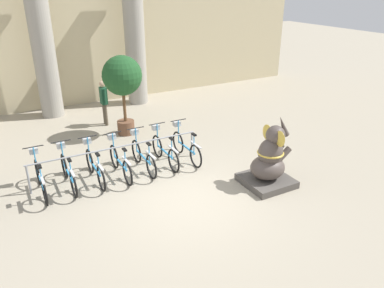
{
  "coord_description": "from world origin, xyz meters",
  "views": [
    {
      "loc": [
        -3.49,
        -6.74,
        4.75
      ],
      "look_at": [
        0.54,
        0.71,
        1.0
      ],
      "focal_mm": 35.0,
      "sensor_mm": 36.0,
      "label": 1
    }
  ],
  "objects_px": {
    "bicycle_3": "(120,161)",
    "bicycle_6": "(186,146)",
    "bicycle_0": "(40,178)",
    "potted_tree": "(122,79)",
    "bicycle_1": "(68,172)",
    "bicycle_5": "(164,150)",
    "elephant_statue": "(269,162)",
    "bicycle_2": "(95,166)",
    "bicycle_4": "(143,156)",
    "person_pedestrian": "(104,99)"
  },
  "relations": [
    {
      "from": "bicycle_3",
      "to": "bicycle_5",
      "type": "xyz_separation_m",
      "value": [
        1.3,
        0.07,
        0.0
      ]
    },
    {
      "from": "bicycle_4",
      "to": "bicycle_5",
      "type": "bearing_deg",
      "value": 3.08
    },
    {
      "from": "bicycle_2",
      "to": "potted_tree",
      "type": "distance_m",
      "value": 3.51
    },
    {
      "from": "bicycle_4",
      "to": "bicycle_5",
      "type": "height_order",
      "value": "same"
    },
    {
      "from": "bicycle_6",
      "to": "bicycle_5",
      "type": "bearing_deg",
      "value": 177.34
    },
    {
      "from": "bicycle_6",
      "to": "bicycle_0",
      "type": "bearing_deg",
      "value": -180.0
    },
    {
      "from": "bicycle_0",
      "to": "bicycle_4",
      "type": "bearing_deg",
      "value": -0.1
    },
    {
      "from": "elephant_statue",
      "to": "bicycle_0",
      "type": "bearing_deg",
      "value": 156.35
    },
    {
      "from": "bicycle_4",
      "to": "bicycle_6",
      "type": "relative_size",
      "value": 1.0
    },
    {
      "from": "elephant_statue",
      "to": "person_pedestrian",
      "type": "height_order",
      "value": "elephant_statue"
    },
    {
      "from": "bicycle_2",
      "to": "bicycle_6",
      "type": "distance_m",
      "value": 2.61
    },
    {
      "from": "bicycle_2",
      "to": "elephant_statue",
      "type": "xyz_separation_m",
      "value": [
        3.78,
        -2.23,
        0.2
      ]
    },
    {
      "from": "bicycle_1",
      "to": "bicycle_6",
      "type": "xyz_separation_m",
      "value": [
        3.26,
        -0.03,
        0.0
      ]
    },
    {
      "from": "bicycle_1",
      "to": "person_pedestrian",
      "type": "relative_size",
      "value": 1.1
    },
    {
      "from": "elephant_statue",
      "to": "bicycle_2",
      "type": "bearing_deg",
      "value": 149.46
    },
    {
      "from": "bicycle_5",
      "to": "person_pedestrian",
      "type": "bearing_deg",
      "value": 98.29
    },
    {
      "from": "bicycle_0",
      "to": "elephant_statue",
      "type": "height_order",
      "value": "elephant_statue"
    },
    {
      "from": "elephant_statue",
      "to": "bicycle_3",
      "type": "bearing_deg",
      "value": 145.03
    },
    {
      "from": "bicycle_5",
      "to": "bicycle_6",
      "type": "height_order",
      "value": "same"
    },
    {
      "from": "bicycle_2",
      "to": "bicycle_3",
      "type": "xyz_separation_m",
      "value": [
        0.65,
        -0.04,
        0.0
      ]
    },
    {
      "from": "bicycle_6",
      "to": "person_pedestrian",
      "type": "relative_size",
      "value": 1.1
    },
    {
      "from": "bicycle_3",
      "to": "potted_tree",
      "type": "bearing_deg",
      "value": 67.87
    },
    {
      "from": "bicycle_0",
      "to": "bicycle_3",
      "type": "relative_size",
      "value": 1.0
    },
    {
      "from": "bicycle_6",
      "to": "bicycle_2",
      "type": "bearing_deg",
      "value": 179.93
    },
    {
      "from": "bicycle_0",
      "to": "potted_tree",
      "type": "relative_size",
      "value": 0.67
    },
    {
      "from": "bicycle_5",
      "to": "elephant_statue",
      "type": "height_order",
      "value": "elephant_statue"
    },
    {
      "from": "potted_tree",
      "to": "bicycle_1",
      "type": "bearing_deg",
      "value": -132.26
    },
    {
      "from": "person_pedestrian",
      "to": "potted_tree",
      "type": "distance_m",
      "value": 1.51
    },
    {
      "from": "bicycle_1",
      "to": "bicycle_4",
      "type": "distance_m",
      "value": 1.96
    },
    {
      "from": "elephant_statue",
      "to": "bicycle_1",
      "type": "bearing_deg",
      "value": 153.07
    },
    {
      "from": "bicycle_0",
      "to": "potted_tree",
      "type": "distance_m",
      "value": 4.31
    },
    {
      "from": "bicycle_5",
      "to": "bicycle_6",
      "type": "distance_m",
      "value": 0.65
    },
    {
      "from": "bicycle_2",
      "to": "elephant_statue",
      "type": "distance_m",
      "value": 4.39
    },
    {
      "from": "person_pedestrian",
      "to": "bicycle_3",
      "type": "bearing_deg",
      "value": -101.01
    },
    {
      "from": "person_pedestrian",
      "to": "bicycle_2",
      "type": "bearing_deg",
      "value": -110.18
    },
    {
      "from": "bicycle_0",
      "to": "bicycle_5",
      "type": "distance_m",
      "value": 3.26
    },
    {
      "from": "bicycle_2",
      "to": "bicycle_5",
      "type": "relative_size",
      "value": 1.0
    },
    {
      "from": "bicycle_5",
      "to": "potted_tree",
      "type": "xyz_separation_m",
      "value": [
        -0.2,
        2.64,
        1.44
      ]
    },
    {
      "from": "bicycle_4",
      "to": "person_pedestrian",
      "type": "relative_size",
      "value": 1.1
    },
    {
      "from": "bicycle_2",
      "to": "bicycle_5",
      "type": "distance_m",
      "value": 1.96
    },
    {
      "from": "bicycle_3",
      "to": "bicycle_4",
      "type": "height_order",
      "value": "same"
    },
    {
      "from": "bicycle_4",
      "to": "bicycle_6",
      "type": "distance_m",
      "value": 1.3
    },
    {
      "from": "bicycle_2",
      "to": "person_pedestrian",
      "type": "xyz_separation_m",
      "value": [
        1.4,
        3.82,
        0.53
      ]
    },
    {
      "from": "bicycle_0",
      "to": "bicycle_6",
      "type": "relative_size",
      "value": 1.0
    },
    {
      "from": "bicycle_2",
      "to": "bicycle_4",
      "type": "height_order",
      "value": "same"
    },
    {
      "from": "bicycle_0",
      "to": "elephant_statue",
      "type": "bearing_deg",
      "value": -23.65
    },
    {
      "from": "bicycle_3",
      "to": "bicycle_6",
      "type": "xyz_separation_m",
      "value": [
        1.96,
        0.04,
        0.0
      ]
    },
    {
      "from": "bicycle_2",
      "to": "bicycle_4",
      "type": "xyz_separation_m",
      "value": [
        1.3,
        -0.01,
        0.0
      ]
    },
    {
      "from": "bicycle_3",
      "to": "person_pedestrian",
      "type": "xyz_separation_m",
      "value": [
        0.75,
        3.86,
        0.53
      ]
    },
    {
      "from": "bicycle_0",
      "to": "bicycle_5",
      "type": "relative_size",
      "value": 1.0
    }
  ]
}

